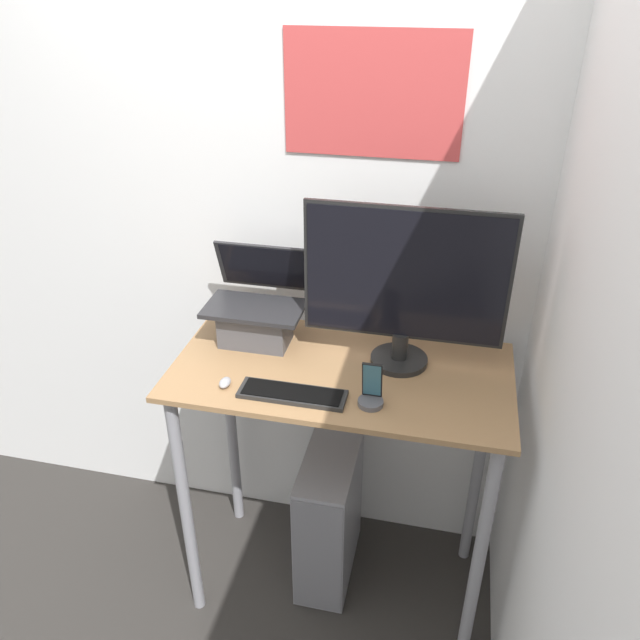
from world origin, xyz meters
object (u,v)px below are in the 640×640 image
(monitor, at_px, (404,287))
(computer_tower, at_px, (329,516))
(laptop, at_px, (256,316))
(mouse, at_px, (225,383))
(cell_phone, at_px, (371,393))
(keyboard, at_px, (292,394))

(monitor, xyz_separation_m, computer_tower, (-0.23, -0.03, -1.05))
(monitor, relative_size, computer_tower, 1.10)
(laptop, relative_size, computer_tower, 0.57)
(mouse, bearing_deg, laptop, 86.84)
(cell_phone, bearing_deg, monitor, 77.04)
(monitor, distance_m, keyboard, 0.49)
(laptop, height_order, keyboard, laptop)
(monitor, xyz_separation_m, cell_phone, (-0.06, -0.25, -0.24))
(cell_phone, xyz_separation_m, computer_tower, (-0.17, 0.22, -0.80))
(laptop, bearing_deg, computer_tower, -11.90)
(laptop, distance_m, keyboard, 0.37)
(keyboard, bearing_deg, computer_tower, 72.75)
(computer_tower, bearing_deg, laptop, 168.10)
(keyboard, xyz_separation_m, cell_phone, (0.25, 0.01, 0.03))
(monitor, distance_m, mouse, 0.65)
(keyboard, distance_m, mouse, 0.23)
(mouse, bearing_deg, keyboard, -1.12)
(mouse, bearing_deg, monitor, 26.42)
(monitor, distance_m, computer_tower, 1.07)
(laptop, height_order, computer_tower, laptop)
(computer_tower, bearing_deg, monitor, 7.67)
(laptop, relative_size, keyboard, 1.00)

